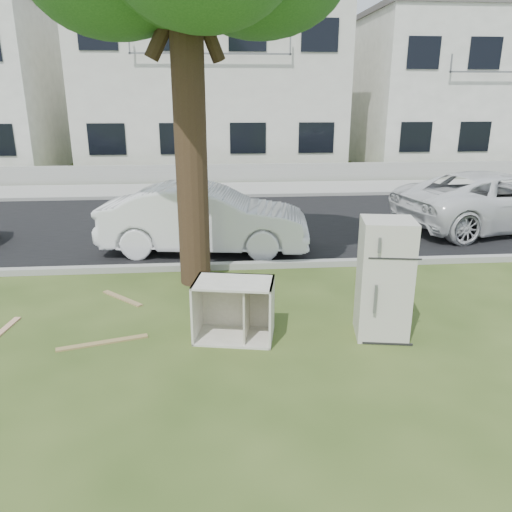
{
  "coord_description": "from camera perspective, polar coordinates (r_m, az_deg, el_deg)",
  "views": [
    {
      "loc": [
        -0.04,
        -6.75,
        3.23
      ],
      "look_at": [
        0.59,
        0.6,
        0.85
      ],
      "focal_mm": 35.0,
      "sensor_mm": 36.0,
      "label": 1
    }
  ],
  "objects": [
    {
      "name": "plank_a",
      "position": [
        7.22,
        -17.1,
        -9.44
      ],
      "size": [
        1.19,
        0.42,
        0.02
      ],
      "primitive_type": "cube",
      "rotation": [
        0.0,
        0.0,
        0.27
      ],
      "color": "olive",
      "rests_on": "ground"
    },
    {
      "name": "kerb_near",
      "position": [
        9.75,
        -4.41,
        -1.49
      ],
      "size": [
        120.0,
        0.18,
        0.12
      ],
      "primitive_type": "cube",
      "color": "gray",
      "rests_on": "ground"
    },
    {
      "name": "ground",
      "position": [
        7.48,
        -4.18,
        -7.72
      ],
      "size": [
        120.0,
        120.0,
        0.0
      ],
      "primitive_type": "plane",
      "color": "#2F4117"
    },
    {
      "name": "car_right",
      "position": [
        13.94,
        25.87,
        5.73
      ],
      "size": [
        5.52,
        3.39,
        1.43
      ],
      "primitive_type": "imported",
      "rotation": [
        0.0,
        0.0,
        1.78
      ],
      "color": "silver",
      "rests_on": "ground"
    },
    {
      "name": "sidewalk",
      "position": [
        18.04,
        -4.75,
        7.55
      ],
      "size": [
        120.0,
        2.8,
        0.01
      ],
      "primitive_type": "cube",
      "color": "gray",
      "rests_on": "ground"
    },
    {
      "name": "fridge",
      "position": [
        7.04,
        14.45,
        -2.57
      ],
      "size": [
        0.78,
        0.74,
        1.67
      ],
      "primitive_type": "cube",
      "rotation": [
        0.0,
        0.0,
        -0.17
      ],
      "color": "beige",
      "rests_on": "ground"
    },
    {
      "name": "kerb_far",
      "position": [
        16.62,
        -4.71,
        6.64
      ],
      "size": [
        120.0,
        0.18,
        0.12
      ],
      "primitive_type": "cube",
      "color": "gray",
      "rests_on": "ground"
    },
    {
      "name": "car_center",
      "position": [
        10.71,
        -5.86,
        4.28
      ],
      "size": [
        4.55,
        2.07,
        1.45
      ],
      "primitive_type": "imported",
      "rotation": [
        0.0,
        0.0,
        1.44
      ],
      "color": "white",
      "rests_on": "ground"
    },
    {
      "name": "plank_c",
      "position": [
        8.1,
        -26.9,
        -7.57
      ],
      "size": [
        0.2,
        0.86,
        0.02
      ],
      "primitive_type": "cube",
      "rotation": [
        0.0,
        0.0,
        1.45
      ],
      "color": "tan",
      "rests_on": "ground"
    },
    {
      "name": "townhouse_right",
      "position": [
        27.07,
        22.54,
        17.04
      ],
      "size": [
        10.2,
        8.16,
        6.84
      ],
      "color": "white",
      "rests_on": "ground"
    },
    {
      "name": "low_wall",
      "position": [
        19.56,
        -4.8,
        9.39
      ],
      "size": [
        120.0,
        0.15,
        0.7
      ],
      "primitive_type": "cube",
      "color": "gray",
      "rests_on": "ground"
    },
    {
      "name": "road",
      "position": [
        13.15,
        -4.6,
        3.66
      ],
      "size": [
        120.0,
        7.0,
        0.01
      ],
      "primitive_type": "cube",
      "color": "black",
      "rests_on": "ground"
    },
    {
      "name": "plank_b",
      "position": [
        8.61,
        -15.04,
        -4.69
      ],
      "size": [
        0.76,
        0.75,
        0.02
      ],
      "primitive_type": "cube",
      "rotation": [
        0.0,
        0.0,
        -0.78
      ],
      "color": "#92784C",
      "rests_on": "ground"
    },
    {
      "name": "cabinet",
      "position": [
        6.9,
        -2.52,
        -6.15
      ],
      "size": [
        1.18,
        0.85,
        0.84
      ],
      "primitive_type": "cube",
      "rotation": [
        0.0,
        0.0,
        -0.19
      ],
      "color": "beige",
      "rests_on": "ground"
    },
    {
      "name": "townhouse_center",
      "position": [
        24.25,
        -5.09,
        19.02
      ],
      "size": [
        11.22,
        8.16,
        7.44
      ],
      "color": "silver",
      "rests_on": "ground"
    }
  ]
}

